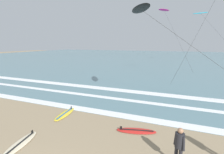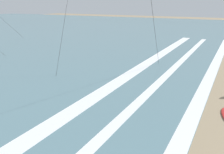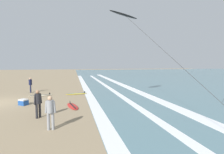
{
  "view_description": "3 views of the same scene",
  "coord_description": "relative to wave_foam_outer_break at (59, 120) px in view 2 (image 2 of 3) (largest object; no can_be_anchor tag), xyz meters",
  "views": [
    {
      "loc": [
        4.04,
        -1.92,
        4.63
      ],
      "look_at": [
        -1.04,
        11.35,
        1.63
      ],
      "focal_mm": 25.97,
      "sensor_mm": 36.0,
      "label": 1
    },
    {
      "loc": [
        -9.43,
        5.99,
        5.28
      ],
      "look_at": [
        1.1,
        11.42,
        1.59
      ],
      "focal_mm": 39.16,
      "sensor_mm": 36.0,
      "label": 2
    },
    {
      "loc": [
        14.14,
        5.97,
        3.07
      ],
      "look_at": [
        -0.1,
        9.38,
        1.87
      ],
      "focal_mm": 25.86,
      "sensor_mm": 36.0,
      "label": 3
    }
  ],
  "objects": [
    {
      "name": "wave_foam_shoreline",
      "position": [
        1.78,
        -5.42,
        0.0
      ],
      "size": [
        56.72,
        0.76,
        0.01
      ],
      "primitive_type": "cube",
      "color": "white",
      "rests_on": "ocean_surface"
    },
    {
      "name": "wave_foam_mid_break",
      "position": [
        1.64,
        -2.51,
        0.0
      ],
      "size": [
        55.51,
        0.57,
        0.01
      ],
      "primitive_type": "cube",
      "color": "white",
      "rests_on": "ocean_surface"
    },
    {
      "name": "wave_foam_outer_break",
      "position": [
        0.0,
        0.0,
        0.0
      ],
      "size": [
        59.45,
        1.02,
        0.01
      ],
      "primitive_type": "cube",
      "color": "white",
      "rests_on": "ocean_surface"
    }
  ]
}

